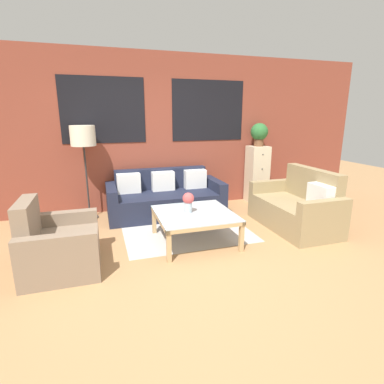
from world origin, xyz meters
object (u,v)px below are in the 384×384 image
Objects in this scene: couch_dark at (165,198)px; settee_vintage at (297,208)px; coffee_table at (195,216)px; flower_vase at (188,201)px; floor_lamp at (83,139)px; armchair_corner at (59,246)px; drawer_cabinet at (257,174)px; potted_plant at (259,133)px.

settee_vintage is at bearing -34.75° from couch_dark.
flower_vase is (-0.08, 0.04, 0.22)m from coffee_table.
floor_lamp is 2.11m from flower_vase.
couch_dark is 1.33m from coffee_table.
flower_vase is (1.34, -1.45, -0.76)m from floor_lamp.
flower_vase is (-1.78, -0.02, 0.28)m from settee_vintage.
couch_dark is at bearing -7.26° from floor_lamp.
settee_vintage is (1.82, -1.26, 0.03)m from couch_dark.
armchair_corner is 1.69m from flower_vase.
settee_vintage reaches higher than coffee_table.
drawer_cabinet reaches higher than settee_vintage.
drawer_cabinet is (3.54, 1.80, 0.29)m from armchair_corner.
floor_lamp reaches higher than armchair_corner.
coffee_table is 2.32× the size of potted_plant.
flower_vase is (0.04, -1.28, 0.30)m from couch_dark.
couch_dark is at bearing 44.72° from armchair_corner.
armchair_corner is at bearing -174.77° from settee_vintage.
potted_plant is at bearing 85.20° from settee_vintage.
armchair_corner is 2.08× the size of potted_plant.
flower_vase is (-1.90, -1.51, 0.03)m from drawer_cabinet.
settee_vintage is at bearing 1.83° from coffee_table.
settee_vintage is at bearing -24.64° from floor_lamp.
coffee_table is at bearing -25.17° from flower_vase.
drawer_cabinet is 0.82m from potted_plant.
coffee_table is 0.92× the size of drawer_cabinet.
potted_plant is 1.59× the size of flower_vase.
coffee_table is at bearing -178.17° from settee_vintage.
coffee_table is 2.40m from drawer_cabinet.
settee_vintage reaches higher than couch_dark.
couch_dark is 1.93× the size of coffee_table.
floor_lamp is (-3.11, 1.43, 1.04)m from settee_vintage.
settee_vintage is 0.93× the size of floor_lamp.
floor_lamp is 3.24m from potted_plant.
flower_vase is at bearing 10.24° from armchair_corner.
potted_plant reaches higher than drawer_cabinet.
flower_vase is at bearing -141.62° from potted_plant.
armchair_corner is 4.12m from potted_plant.
coffee_table is (1.71, 0.26, 0.09)m from armchair_corner.
couch_dark is at bearing 91.94° from flower_vase.
armchair_corner is at bearing -99.72° from floor_lamp.
armchair_corner is 3.98m from drawer_cabinet.
floor_lamp reaches higher than flower_vase.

